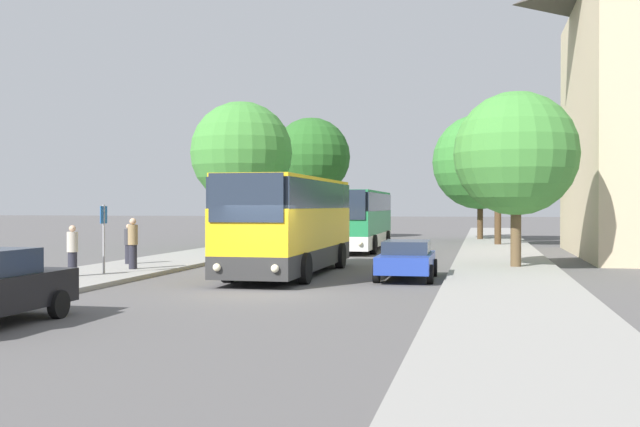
{
  "coord_description": "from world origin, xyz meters",
  "views": [
    {
      "loc": [
        6.16,
        -20.55,
        2.48
      ],
      "look_at": [
        -1.03,
        12.58,
        2.13
      ],
      "focal_mm": 42.0,
      "sensor_mm": 36.0,
      "label": 1
    }
  ],
  "objects_px": {
    "bus_middle": "(358,219)",
    "pedestrian_walking_back": "(133,243)",
    "bus_stop_sign": "(104,231)",
    "pedestrian_waiting_far": "(129,244)",
    "bus_front": "(290,223)",
    "tree_left_far": "(241,153)",
    "parked_car_right_near": "(407,259)",
    "tree_left_near": "(311,157)",
    "tree_right_near": "(480,162)",
    "tree_right_far": "(516,154)",
    "pedestrian_waiting_near": "(72,251)",
    "tree_right_mid": "(498,151)"
  },
  "relations": [
    {
      "from": "bus_stop_sign",
      "to": "tree_right_near",
      "type": "xyz_separation_m",
      "value": [
        12.58,
        29.94,
        3.92
      ]
    },
    {
      "from": "bus_front",
      "to": "pedestrian_waiting_near",
      "type": "bearing_deg",
      "value": -150.6
    },
    {
      "from": "bus_middle",
      "to": "tree_right_far",
      "type": "distance_m",
      "value": 14.14
    },
    {
      "from": "tree_left_near",
      "to": "tree_right_far",
      "type": "distance_m",
      "value": 29.03
    },
    {
      "from": "bus_front",
      "to": "tree_right_near",
      "type": "bearing_deg",
      "value": 76.44
    },
    {
      "from": "bus_stop_sign",
      "to": "tree_right_near",
      "type": "relative_size",
      "value": 0.27
    },
    {
      "from": "pedestrian_walking_back",
      "to": "parked_car_right_near",
      "type": "bearing_deg",
      "value": 0.46
    },
    {
      "from": "parked_car_right_near",
      "to": "bus_stop_sign",
      "type": "height_order",
      "value": "bus_stop_sign"
    },
    {
      "from": "parked_car_right_near",
      "to": "tree_right_far",
      "type": "relative_size",
      "value": 0.62
    },
    {
      "from": "tree_right_near",
      "to": "tree_right_far",
      "type": "distance_m",
      "value": 23.93
    },
    {
      "from": "bus_middle",
      "to": "pedestrian_walking_back",
      "type": "distance_m",
      "value": 16.59
    },
    {
      "from": "pedestrian_waiting_near",
      "to": "pedestrian_waiting_far",
      "type": "relative_size",
      "value": 1.05
    },
    {
      "from": "bus_stop_sign",
      "to": "pedestrian_waiting_near",
      "type": "xyz_separation_m",
      "value": [
        -0.51,
        -1.14,
        -0.63
      ]
    },
    {
      "from": "bus_stop_sign",
      "to": "tree_right_near",
      "type": "distance_m",
      "value": 32.71
    },
    {
      "from": "bus_front",
      "to": "bus_stop_sign",
      "type": "bearing_deg",
      "value": -157.16
    },
    {
      "from": "pedestrian_waiting_far",
      "to": "bus_middle",
      "type": "bearing_deg",
      "value": 87.6
    },
    {
      "from": "pedestrian_waiting_far",
      "to": "tree_right_far",
      "type": "relative_size",
      "value": 0.24
    },
    {
      "from": "bus_stop_sign",
      "to": "pedestrian_walking_back",
      "type": "height_order",
      "value": "bus_stop_sign"
    },
    {
      "from": "pedestrian_waiting_far",
      "to": "tree_right_far",
      "type": "distance_m",
      "value": 15.65
    },
    {
      "from": "pedestrian_waiting_far",
      "to": "tree_right_mid",
      "type": "distance_m",
      "value": 24.33
    },
    {
      "from": "pedestrian_waiting_far",
      "to": "tree_right_near",
      "type": "relative_size",
      "value": 0.18
    },
    {
      "from": "bus_middle",
      "to": "bus_stop_sign",
      "type": "height_order",
      "value": "bus_middle"
    },
    {
      "from": "pedestrian_waiting_near",
      "to": "tree_right_mid",
      "type": "relative_size",
      "value": 0.22
    },
    {
      "from": "parked_car_right_near",
      "to": "pedestrian_waiting_near",
      "type": "xyz_separation_m",
      "value": [
        -10.75,
        -2.79,
        0.3
      ]
    },
    {
      "from": "parked_car_right_near",
      "to": "tree_right_far",
      "type": "distance_m",
      "value": 6.92
    },
    {
      "from": "parked_car_right_near",
      "to": "tree_right_near",
      "type": "bearing_deg",
      "value": -95.48
    },
    {
      "from": "bus_middle",
      "to": "pedestrian_walking_back",
      "type": "bearing_deg",
      "value": -111.76
    },
    {
      "from": "bus_middle",
      "to": "tree_right_near",
      "type": "relative_size",
      "value": 1.27
    },
    {
      "from": "bus_middle",
      "to": "tree_right_mid",
      "type": "height_order",
      "value": "tree_right_mid"
    },
    {
      "from": "bus_stop_sign",
      "to": "tree_left_near",
      "type": "relative_size",
      "value": 0.26
    },
    {
      "from": "bus_middle",
      "to": "pedestrian_walking_back",
      "type": "xyz_separation_m",
      "value": [
        -5.84,
        -15.51,
        -0.65
      ]
    },
    {
      "from": "pedestrian_waiting_near",
      "to": "tree_left_far",
      "type": "height_order",
      "value": "tree_left_far"
    },
    {
      "from": "pedestrian_walking_back",
      "to": "tree_right_near",
      "type": "height_order",
      "value": "tree_right_near"
    },
    {
      "from": "bus_front",
      "to": "tree_left_far",
      "type": "height_order",
      "value": "tree_left_far"
    },
    {
      "from": "parked_car_right_near",
      "to": "tree_right_near",
      "type": "xyz_separation_m",
      "value": [
        2.34,
        28.29,
        4.85
      ]
    },
    {
      "from": "bus_middle",
      "to": "tree_right_near",
      "type": "bearing_deg",
      "value": 61.1
    },
    {
      "from": "tree_left_far",
      "to": "tree_right_mid",
      "type": "height_order",
      "value": "tree_left_far"
    },
    {
      "from": "bus_front",
      "to": "tree_right_far",
      "type": "xyz_separation_m",
      "value": [
        8.03,
        3.57,
        2.63
      ]
    },
    {
      "from": "pedestrian_waiting_far",
      "to": "pedestrian_waiting_near",
      "type": "bearing_deg",
      "value": -57.47
    },
    {
      "from": "bus_middle",
      "to": "tree_left_far",
      "type": "relative_size",
      "value": 1.32
    },
    {
      "from": "bus_middle",
      "to": "tree_left_near",
      "type": "relative_size",
      "value": 1.23
    },
    {
      "from": "pedestrian_waiting_far",
      "to": "bus_stop_sign",
      "type": "bearing_deg",
      "value": -48.82
    },
    {
      "from": "bus_stop_sign",
      "to": "pedestrian_waiting_far",
      "type": "bearing_deg",
      "value": 105.38
    },
    {
      "from": "bus_front",
      "to": "tree_left_near",
      "type": "bearing_deg",
      "value": 101.46
    },
    {
      "from": "pedestrian_waiting_near",
      "to": "tree_right_near",
      "type": "xyz_separation_m",
      "value": [
        13.1,
        31.08,
        4.55
      ]
    },
    {
      "from": "pedestrian_waiting_far",
      "to": "tree_right_mid",
      "type": "bearing_deg",
      "value": 77.49
    },
    {
      "from": "bus_middle",
      "to": "tree_left_far",
      "type": "xyz_separation_m",
      "value": [
        -6.87,
        0.3,
        3.79
      ]
    },
    {
      "from": "pedestrian_waiting_far",
      "to": "tree_left_near",
      "type": "relative_size",
      "value": 0.18
    },
    {
      "from": "bus_front",
      "to": "tree_right_near",
      "type": "xyz_separation_m",
      "value": [
        6.62,
        27.44,
        3.7
      ]
    },
    {
      "from": "pedestrian_waiting_far",
      "to": "tree_left_far",
      "type": "xyz_separation_m",
      "value": [
        0.25,
        13.58,
        4.59
      ]
    }
  ]
}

